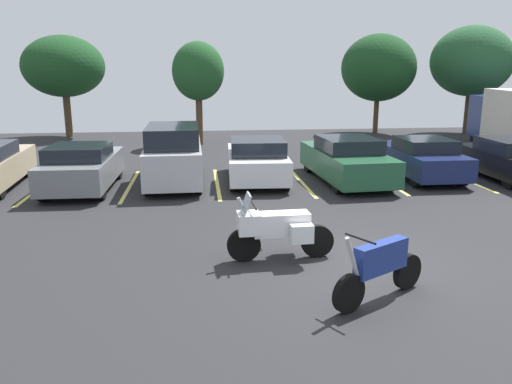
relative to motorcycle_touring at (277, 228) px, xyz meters
name	(u,v)px	position (x,y,z in m)	size (l,w,h in m)	color
ground	(353,267)	(1.44, -0.47, -0.71)	(44.00, 44.00, 0.10)	#262628
motorcycle_touring	(277,228)	(0.00, 0.00, 0.00)	(2.18, 0.96, 1.39)	black
motorcycle_second	(380,268)	(1.40, -2.01, -0.09)	(1.88, 1.18, 1.28)	black
parking_stripes	(217,183)	(-0.94, 7.00, -0.65)	(22.93, 4.68, 0.01)	#EAE066
car_grey	(82,167)	(-5.19, 6.67, 0.06)	(1.98, 4.29, 1.45)	slate
car_silver	(174,155)	(-2.34, 7.17, 0.31)	(1.85, 4.71, 1.96)	#B7B7BC
car_white	(257,160)	(0.43, 7.22, 0.07)	(2.11, 4.32, 1.48)	white
car_green	(346,160)	(3.44, 6.90, 0.08)	(2.22, 4.99, 1.51)	#235638
car_navy	(421,158)	(6.22, 7.19, 0.04)	(1.83, 4.32, 1.41)	navy
car_black	(509,159)	(9.15, 6.64, 0.03)	(1.98, 4.44, 1.40)	black
tree_far_left	(198,72)	(-1.46, 15.90, 2.90)	(2.53, 2.53, 5.00)	#4C3823
tree_center_right	(64,67)	(-8.68, 19.61, 3.15)	(4.36, 4.36, 5.46)	#4C3823
tree_far_right	(379,68)	(8.86, 19.43, 3.08)	(4.25, 4.25, 5.64)	#4C3823
tree_center_left	(472,61)	(14.05, 18.68, 3.45)	(4.56, 4.56, 6.09)	#4C3823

